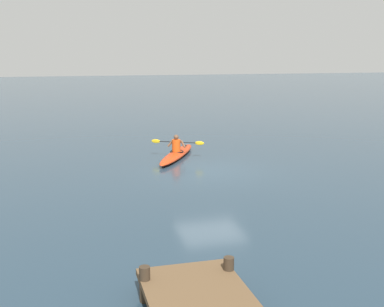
% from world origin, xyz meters
% --- Properties ---
extents(ground_plane, '(160.00, 160.00, 0.00)m').
position_xyz_m(ground_plane, '(0.00, 0.00, 0.00)').
color(ground_plane, '#233847').
extents(kayak, '(2.75, 4.27, 0.29)m').
position_xyz_m(kayak, '(0.71, -2.74, 0.15)').
color(kayak, red).
rests_on(kayak, ground).
extents(kayaker, '(2.08, 1.17, 0.73)m').
position_xyz_m(kayaker, '(0.73, -2.69, 0.59)').
color(kayaker, '#E04C14').
rests_on(kayaker, kayak).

